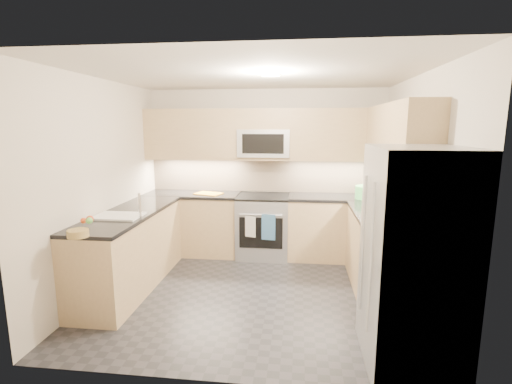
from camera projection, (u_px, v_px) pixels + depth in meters
name	position (u px, v px, depth m)	size (l,w,h in m)	color
floor	(253.00, 292.00, 4.43)	(3.60, 3.20, 0.00)	#242429
ceiling	(252.00, 74.00, 3.98)	(3.60, 3.20, 0.02)	beige
wall_back	(265.00, 172.00, 5.77)	(3.60, 0.02, 2.50)	beige
wall_front	(224.00, 226.00, 2.64)	(3.60, 0.02, 2.50)	beige
wall_left	(103.00, 186.00, 4.41)	(0.02, 3.20, 2.50)	beige
wall_right	(418.00, 192.00, 4.00)	(0.02, 3.20, 2.50)	beige
base_cab_back_left	(193.00, 224.00, 5.74)	(1.42, 0.60, 0.90)	tan
base_cab_back_right	(336.00, 229.00, 5.49)	(1.42, 0.60, 0.90)	tan
base_cab_right	(382.00, 257.00, 4.32)	(0.60, 1.70, 0.90)	tan
base_cab_peninsula	(131.00, 251.00, 4.52)	(0.60, 2.00, 0.90)	tan
countertop_back_left	(192.00, 194.00, 5.66)	(1.42, 0.63, 0.04)	black
countertop_back_right	(338.00, 198.00, 5.41)	(1.42, 0.63, 0.04)	black
countertop_right	(384.00, 218.00, 4.24)	(0.63, 1.70, 0.04)	black
countertop_peninsula	(128.00, 213.00, 4.43)	(0.63, 2.00, 0.04)	black
upper_cab_back	(264.00, 135.00, 5.50)	(3.60, 0.35, 0.75)	tan
upper_cab_right	(398.00, 137.00, 4.19)	(0.35, 1.95, 0.75)	tan
backsplash_back	(265.00, 175.00, 5.77)	(3.60, 0.01, 0.51)	tan
backsplash_right	(405.00, 190.00, 4.45)	(0.01, 2.30, 0.51)	tan
gas_range	(263.00, 226.00, 5.59)	(0.76, 0.65, 0.91)	gray
range_cooktop	(263.00, 197.00, 5.51)	(0.76, 0.65, 0.03)	black
oven_door_glass	(261.00, 233.00, 5.27)	(0.62, 0.02, 0.45)	black
oven_handle	(261.00, 215.00, 5.20)	(0.02, 0.02, 0.60)	#B2B5BA
microwave	(264.00, 143.00, 5.49)	(0.76, 0.40, 0.40)	#ADB0B5
microwave_door	(263.00, 144.00, 5.29)	(0.60, 0.01, 0.28)	black
refrigerator	(413.00, 259.00, 2.98)	(0.70, 0.90, 1.80)	#A8ACB0
fridge_handle_left	(371.00, 259.00, 2.83)	(0.02, 0.02, 1.20)	#B2B5BA
fridge_handle_right	(363.00, 244.00, 3.19)	(0.02, 0.02, 1.20)	#B2B5BA
sink_basin	(119.00, 222.00, 4.20)	(0.52, 0.38, 0.16)	white
faucet	(140.00, 205.00, 4.13)	(0.03, 0.03, 0.28)	silver
utensil_bowl	(366.00, 192.00, 5.21)	(0.31, 0.31, 0.18)	#52C05B
cutting_board	(209.00, 194.00, 5.58)	(0.38, 0.27, 0.01)	orange
fruit_basket	(78.00, 233.00, 3.43)	(0.19, 0.19, 0.07)	#A68C4D
fruit_apple	(90.00, 219.00, 3.61)	(0.07, 0.07, 0.07)	#BF3815
fruit_pear	(89.00, 221.00, 3.56)	(0.06, 0.06, 0.06)	#5EBB50
dish_towel_check	(250.00, 227.00, 5.23)	(0.16, 0.01, 0.30)	white
dish_towel_blue	(268.00, 227.00, 5.20)	(0.20, 0.02, 0.37)	#32608B
fruit_orange	(84.00, 221.00, 3.57)	(0.06, 0.06, 0.06)	#D24617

